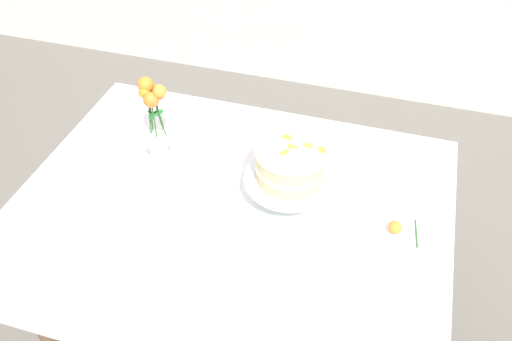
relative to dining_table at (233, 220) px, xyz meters
name	(u,v)px	position (x,y,z in m)	size (l,w,h in m)	color
ground_plane	(239,320)	(0.00, 0.03, -0.65)	(12.00, 12.00, 0.00)	#666059
dining_table	(233,220)	(0.00, 0.00, 0.00)	(1.40, 1.00, 0.74)	white
linen_napkin	(289,199)	(0.18, 0.06, 0.09)	(0.32, 0.32, 0.00)	white
cake_stand	(290,181)	(0.18, 0.06, 0.17)	(0.29, 0.29, 0.10)	silver
layer_cake	(291,162)	(0.18, 0.06, 0.25)	(0.22, 0.22, 0.13)	beige
flower_vase	(155,121)	(-0.31, 0.13, 0.26)	(0.11, 0.10, 0.33)	silver
fallen_rose	(396,227)	(0.52, 0.02, 0.11)	(0.10, 0.11, 0.04)	#2D6028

